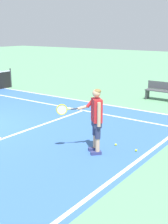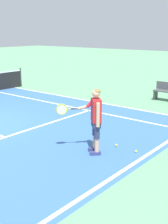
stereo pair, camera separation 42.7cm
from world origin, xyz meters
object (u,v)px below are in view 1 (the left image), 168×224
courtside_bench (161,91)px  tennis_ball_by_baseline (116,145)px  tennis_player (95,117)px  tennis_ball_near_feet (136,150)px

courtside_bench → tennis_ball_by_baseline: bearing=-168.9°
tennis_player → tennis_ball_by_baseline: (0.74, -0.20, -0.96)m
tennis_ball_near_feet → courtside_bench: (6.26, 1.87, 0.42)m
tennis_ball_near_feet → tennis_ball_by_baseline: bearing=86.0°
tennis_ball_near_feet → courtside_bench: courtside_bench is taller
tennis_player → tennis_ball_by_baseline: tennis_player is taller
tennis_player → courtside_bench: tennis_player is taller
tennis_player → tennis_ball_by_baseline: 1.23m
tennis_ball_near_feet → courtside_bench: bearing=16.6°
tennis_player → tennis_ball_near_feet: tennis_player is taller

